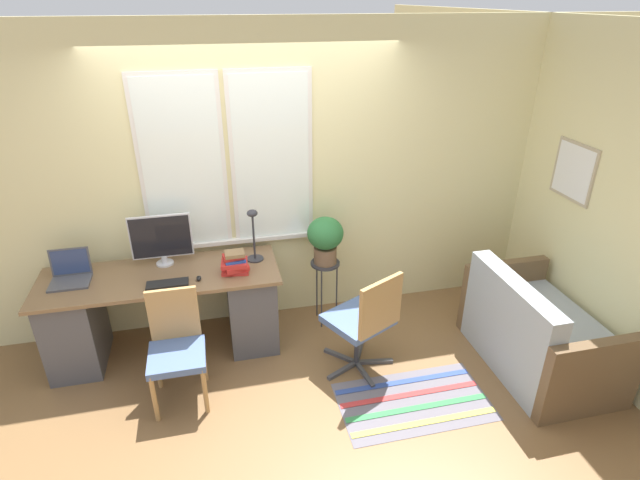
{
  "coord_description": "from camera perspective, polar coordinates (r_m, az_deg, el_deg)",
  "views": [
    {
      "loc": [
        -0.38,
        -3.42,
        2.84
      ],
      "look_at": [
        0.45,
        0.17,
        1.02
      ],
      "focal_mm": 28.0,
      "sensor_mm": 36.0,
      "label": 1
    }
  ],
  "objects": [
    {
      "name": "wall_right_with_picture",
      "position": [
        4.81,
        27.16,
        5.31
      ],
      "size": [
        0.08,
        9.0,
        2.7
      ],
      "color": "beige",
      "rests_on": "ground_plane"
    },
    {
      "name": "floor_rug_striped",
      "position": [
        4.13,
        10.63,
        -17.66
      ],
      "size": [
        1.16,
        0.66,
        0.01
      ],
      "color": "slate",
      "rests_on": "ground_plane"
    },
    {
      "name": "book_stack",
      "position": [
        4.17,
        -9.69,
        -2.62
      ],
      "size": [
        0.24,
        0.2,
        0.19
      ],
      "color": "red",
      "rests_on": "desk"
    },
    {
      "name": "mouse",
      "position": [
        4.15,
        -13.68,
        -4.27
      ],
      "size": [
        0.04,
        0.07,
        0.03
      ],
      "color": "black",
      "rests_on": "desk"
    },
    {
      "name": "laptop",
      "position": [
        4.48,
        -26.64,
        -3.59
      ],
      "size": [
        0.3,
        0.26,
        0.25
      ],
      "color": "#4C4C51",
      "rests_on": "desk"
    },
    {
      "name": "monitor",
      "position": [
        4.37,
        -17.68,
        0.15
      ],
      "size": [
        0.5,
        0.15,
        0.45
      ],
      "color": "silver",
      "rests_on": "desk"
    },
    {
      "name": "couch_loveseat",
      "position": [
        4.58,
        23.47,
        -9.95
      ],
      "size": [
        0.8,
        1.28,
        0.84
      ],
      "rotation": [
        0.0,
        0.0,
        1.57
      ],
      "color": "#9EA8B2",
      "rests_on": "ground_plane"
    },
    {
      "name": "office_chair_swivel",
      "position": [
        4.06,
        5.12,
        -9.07
      ],
      "size": [
        0.62,
        0.63,
        0.93
      ],
      "rotation": [
        0.0,
        0.0,
        3.61
      ],
      "color": "#47474C",
      "rests_on": "ground_plane"
    },
    {
      "name": "desk_chair_wooden",
      "position": [
        3.98,
        -16.1,
        -11.54
      ],
      "size": [
        0.42,
        0.43,
        0.87
      ],
      "rotation": [
        0.0,
        0.0,
        0.0
      ],
      "color": "#B2844C",
      "rests_on": "ground_plane"
    },
    {
      "name": "keyboard",
      "position": [
        4.16,
        -17.03,
        -4.79
      ],
      "size": [
        0.33,
        0.12,
        0.02
      ],
      "color": "black",
      "rests_on": "desk"
    },
    {
      "name": "desk_lamp",
      "position": [
        4.26,
        -7.63,
        1.12
      ],
      "size": [
        0.14,
        0.14,
        0.47
      ],
      "color": "#2D2D33",
      "rests_on": "desk"
    },
    {
      "name": "plant_stand",
      "position": [
        4.59,
        0.59,
        -3.39
      ],
      "size": [
        0.27,
        0.27,
        0.64
      ],
      "color": "#333338",
      "rests_on": "ground_plane"
    },
    {
      "name": "ground_plane",
      "position": [
        4.46,
        -5.29,
        -13.37
      ],
      "size": [
        14.0,
        14.0,
        0.0
      ],
      "primitive_type": "plane",
      "color": "brown"
    },
    {
      "name": "wall_back_with_window",
      "position": [
        4.45,
        -7.56,
        6.59
      ],
      "size": [
        9.0,
        0.12,
        2.7
      ],
      "color": "beige",
      "rests_on": "ground_plane"
    },
    {
      "name": "desk",
      "position": [
        4.5,
        -17.24,
        -7.74
      ],
      "size": [
        1.94,
        0.68,
        0.76
      ],
      "color": "brown",
      "rests_on": "ground_plane"
    },
    {
      "name": "potted_plant",
      "position": [
        4.44,
        0.61,
        0.33
      ],
      "size": [
        0.32,
        0.32,
        0.44
      ],
      "color": "brown",
      "rests_on": "plant_stand"
    }
  ]
}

